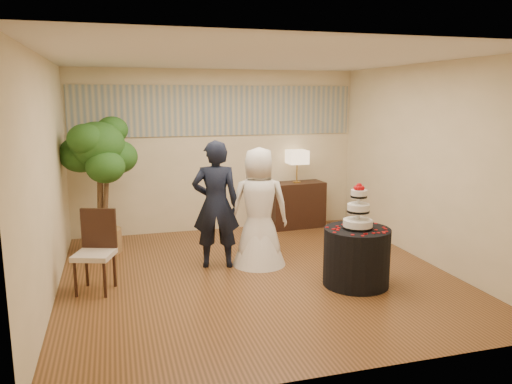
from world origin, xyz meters
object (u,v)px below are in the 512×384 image
object	(u,v)px
bride	(259,207)
console	(296,205)
wedding_cake	(358,206)
groom	(216,204)
table_lamp	(297,166)
side_chair	(94,252)
cake_table	(356,257)
ficus_tree	(100,185)

from	to	relation	value
bride	console	size ratio (longest dim) A/B	1.68
bride	wedding_cake	xyz separation A→B (m)	(0.95, -1.09, 0.18)
groom	wedding_cake	world-z (taller)	groom
table_lamp	side_chair	size ratio (longest dim) A/B	0.58
wedding_cake	table_lamp	bearing A→B (deg)	84.44
groom	cake_table	size ratio (longest dim) A/B	2.15
table_lamp	bride	bearing A→B (deg)	-124.48
cake_table	ficus_tree	distance (m)	3.89
groom	table_lamp	size ratio (longest dim) A/B	3.04
cake_table	ficus_tree	bearing A→B (deg)	143.57
groom	side_chair	world-z (taller)	groom
wedding_cake	side_chair	world-z (taller)	wedding_cake
side_chair	groom	bearing A→B (deg)	36.76
wedding_cake	console	bearing A→B (deg)	84.44
wedding_cake	ficus_tree	world-z (taller)	ficus_tree
bride	wedding_cake	world-z (taller)	bride
groom	bride	bearing A→B (deg)	-175.63
table_lamp	side_chair	world-z (taller)	table_lamp
ficus_tree	table_lamp	bearing A→B (deg)	10.30
bride	cake_table	xyz separation A→B (m)	(0.95, -1.09, -0.47)
groom	cake_table	distance (m)	2.01
groom	wedding_cake	xyz separation A→B (m)	(1.55, -1.17, 0.13)
cake_table	side_chair	bearing A→B (deg)	168.21
bride	wedding_cake	distance (m)	1.46
groom	console	distance (m)	2.55
bride	wedding_cake	size ratio (longest dim) A/B	2.91
cake_table	table_lamp	xyz separation A→B (m)	(0.28, 2.88, 0.75)
bride	console	xyz separation A→B (m)	(1.23, 1.79, -0.42)
groom	bride	world-z (taller)	groom
cake_table	groom	bearing A→B (deg)	142.88
wedding_cake	cake_table	bearing A→B (deg)	0.00
table_lamp	ficus_tree	world-z (taller)	ficus_tree
table_lamp	groom	bearing A→B (deg)	-136.84
console	side_chair	bearing A→B (deg)	-150.95
table_lamp	side_chair	distance (m)	4.13
wedding_cake	side_chair	size ratio (longest dim) A/B	0.58
groom	wedding_cake	distance (m)	1.94
cake_table	ficus_tree	size ratio (longest dim) A/B	0.39
cake_table	table_lamp	world-z (taller)	table_lamp
cake_table	bride	bearing A→B (deg)	131.11
cake_table	ficus_tree	world-z (taller)	ficus_tree
wedding_cake	side_chair	bearing A→B (deg)	168.21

